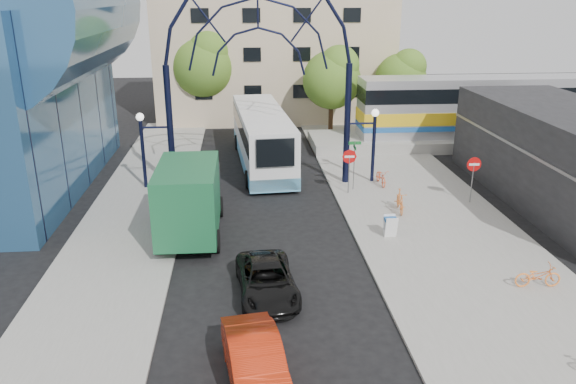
{
  "coord_description": "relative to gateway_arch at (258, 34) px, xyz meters",
  "views": [
    {
      "loc": [
        -1.05,
        -17.09,
        10.64
      ],
      "look_at": [
        0.92,
        6.0,
        2.41
      ],
      "focal_mm": 35.0,
      "sensor_mm": 36.0,
      "label": 1
    }
  ],
  "objects": [
    {
      "name": "ground",
      "position": [
        0.0,
        -14.0,
        -8.56
      ],
      "size": [
        120.0,
        120.0,
        0.0
      ],
      "primitive_type": "plane",
      "color": "black",
      "rests_on": "ground"
    },
    {
      "name": "sidewalk_east",
      "position": [
        8.0,
        -10.0,
        -8.5
      ],
      "size": [
        8.0,
        56.0,
        0.12
      ],
      "primitive_type": "cube",
      "color": "gray",
      "rests_on": "ground"
    },
    {
      "name": "plaza_west",
      "position": [
        -6.5,
        -8.0,
        -8.5
      ],
      "size": [
        5.0,
        50.0,
        0.12
      ],
      "primitive_type": "cube",
      "color": "gray",
      "rests_on": "ground"
    },
    {
      "name": "gateway_arch",
      "position": [
        0.0,
        0.0,
        0.0
      ],
      "size": [
        13.64,
        0.44,
        12.1
      ],
      "color": "black",
      "rests_on": "ground"
    },
    {
      "name": "stop_sign",
      "position": [
        4.8,
        -2.0,
        -6.56
      ],
      "size": [
        0.8,
        0.07,
        2.5
      ],
      "color": "slate",
      "rests_on": "sidewalk_east"
    },
    {
      "name": "do_not_enter_sign",
      "position": [
        11.0,
        -4.0,
        -6.58
      ],
      "size": [
        0.76,
        0.07,
        2.48
      ],
      "color": "slate",
      "rests_on": "sidewalk_east"
    },
    {
      "name": "street_name_sign",
      "position": [
        5.2,
        -1.4,
        -6.43
      ],
      "size": [
        0.7,
        0.7,
        2.8
      ],
      "color": "slate",
      "rests_on": "sidewalk_east"
    },
    {
      "name": "sandwich_board",
      "position": [
        5.6,
        -8.02,
        -7.81
      ],
      "size": [
        0.55,
        0.61,
        0.99
      ],
      "color": "white",
      "rests_on": "sidewalk_east"
    },
    {
      "name": "commercial_block_east",
      "position": [
        16.0,
        -4.0,
        -6.06
      ],
      "size": [
        6.0,
        16.0,
        5.0
      ],
      "primitive_type": "cube",
      "color": "black",
      "rests_on": "ground"
    },
    {
      "name": "apartment_block",
      "position": [
        2.0,
        20.97,
        -1.55
      ],
      "size": [
        20.0,
        12.1,
        14.0
      ],
      "color": "#CCB58E",
      "rests_on": "ground"
    },
    {
      "name": "train_platform",
      "position": [
        20.0,
        8.0,
        -8.16
      ],
      "size": [
        32.0,
        5.0,
        0.8
      ],
      "primitive_type": "cube",
      "color": "gray",
      "rests_on": "ground"
    },
    {
      "name": "train_car",
      "position": [
        20.0,
        8.0,
        -5.66
      ],
      "size": [
        25.1,
        3.05,
        4.2
      ],
      "color": "#B7B7BC",
      "rests_on": "train_platform"
    },
    {
      "name": "tree_north_a",
      "position": [
        6.12,
        11.93,
        -3.95
      ],
      "size": [
        4.48,
        4.48,
        7.0
      ],
      "color": "#382314",
      "rests_on": "ground"
    },
    {
      "name": "tree_north_b",
      "position": [
        -3.88,
        15.93,
        -3.29
      ],
      "size": [
        5.12,
        5.12,
        8.0
      ],
      "color": "#382314",
      "rests_on": "ground"
    },
    {
      "name": "tree_north_c",
      "position": [
        12.12,
        13.93,
        -4.28
      ],
      "size": [
        4.16,
        4.16,
        6.5
      ],
      "color": "#382314",
      "rests_on": "ground"
    },
    {
      "name": "city_bus",
      "position": [
        0.29,
        4.42,
        -6.71
      ],
      "size": [
        3.78,
        13.01,
        3.53
      ],
      "rotation": [
        0.0,
        0.0,
        0.07
      ],
      "color": "white",
      "rests_on": "ground"
    },
    {
      "name": "green_truck",
      "position": [
        -3.48,
        -6.55,
        -6.79
      ],
      "size": [
        2.78,
        7.05,
        3.54
      ],
      "rotation": [
        0.0,
        0.0,
        -0.01
      ],
      "color": "black",
      "rests_on": "ground"
    },
    {
      "name": "black_suv",
      "position": [
        -0.27,
        -12.65,
        -7.94
      ],
      "size": [
        2.39,
        4.6,
        1.24
      ],
      "primitive_type": "imported",
      "rotation": [
        0.0,
        0.0,
        0.08
      ],
      "color": "black",
      "rests_on": "ground"
    },
    {
      "name": "red_sedan",
      "position": [
        -0.83,
        -17.66,
        -7.84
      ],
      "size": [
        2.12,
        4.52,
        1.43
      ],
      "primitive_type": "imported",
      "rotation": [
        0.0,
        0.0,
        0.14
      ],
      "color": "#B3230B",
      "rests_on": "ground"
    },
    {
      "name": "bike_near_a",
      "position": [
        6.97,
        -0.72,
        -7.97
      ],
      "size": [
        0.68,
        1.79,
        0.93
      ],
      "primitive_type": "imported",
      "rotation": [
        0.0,
        0.0,
        0.04
      ],
      "color": "#F35A30",
      "rests_on": "sidewalk_east"
    },
    {
      "name": "bike_near_b",
      "position": [
        6.89,
        -4.99,
        -7.88
      ],
      "size": [
        0.73,
        1.9,
        1.11
      ],
      "primitive_type": "imported",
      "rotation": [
        0.0,
        0.0,
        -0.12
      ],
      "color": "orange",
      "rests_on": "sidewalk_east"
    },
    {
      "name": "bike_far_a",
      "position": [
        9.95,
        -13.09,
        -7.98
      ],
      "size": [
        1.77,
        0.69,
        0.92
      ],
      "primitive_type": "imported",
      "rotation": [
        0.0,
        0.0,
        1.52
      ],
      "color": "orange",
      "rests_on": "sidewalk_east"
    }
  ]
}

